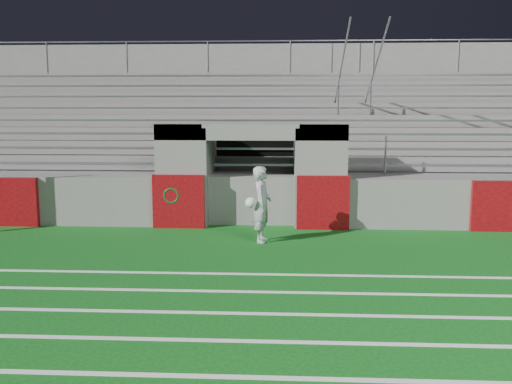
{
  "coord_description": "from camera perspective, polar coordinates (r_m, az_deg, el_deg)",
  "views": [
    {
      "loc": [
        0.87,
        -11.01,
        3.01
      ],
      "look_at": [
        0.2,
        1.8,
        1.1
      ],
      "focal_mm": 40.0,
      "sensor_mm": 36.0,
      "label": 1
    }
  ],
  "objects": [
    {
      "name": "field_markings",
      "position": [
        6.77,
        -4.94,
        -17.89
      ],
      "size": [
        28.0,
        8.09,
        0.01
      ],
      "color": "white",
      "rests_on": "ground"
    },
    {
      "name": "ground",
      "position": [
        11.44,
        -1.48,
        -6.78
      ],
      "size": [
        90.0,
        90.0,
        0.0
      ],
      "primitive_type": "plane",
      "color": "#0D5114",
      "rests_on": "ground"
    },
    {
      "name": "stadium_structure",
      "position": [
        19.06,
        0.37,
        3.9
      ],
      "size": [
        26.0,
        8.48,
        5.42
      ],
      "color": "slate",
      "rests_on": "ground"
    },
    {
      "name": "hose_coil",
      "position": [
        14.41,
        -8.44,
        -0.71
      ],
      "size": [
        0.55,
        0.14,
        0.63
      ],
      "color": "#0C3C0C",
      "rests_on": "ground"
    },
    {
      "name": "goalkeeper_with_ball",
      "position": [
        12.77,
        0.56,
        -1.23
      ],
      "size": [
        0.6,
        0.66,
        1.71
      ],
      "color": "#A9AEB3",
      "rests_on": "ground"
    }
  ]
}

